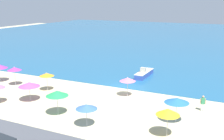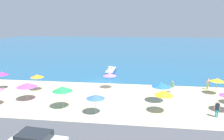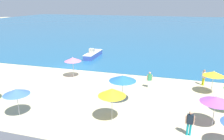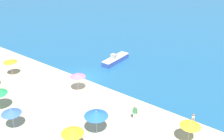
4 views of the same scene
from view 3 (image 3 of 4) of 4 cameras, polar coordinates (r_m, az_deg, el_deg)
ground_plane at (r=28.31m, az=-10.78°, el=0.17°), size 160.00×160.00×0.00m
sea at (r=80.45m, az=7.21°, el=11.45°), size 150.00×110.00×0.05m
beach_umbrella_2 at (r=16.26m, az=25.51°, el=-7.00°), size 2.04×2.04×2.29m
beach_umbrella_4 at (r=15.30m, az=-0.00°, el=-5.80°), size 1.98×1.98×2.57m
beach_umbrella_7 at (r=24.79m, az=-10.19°, el=2.73°), size 1.89×1.89×2.37m
beach_umbrella_10 at (r=18.16m, az=2.78°, el=-2.13°), size 2.29×2.29×2.49m
beach_umbrella_12 at (r=21.98m, az=25.04°, el=-0.86°), size 1.89×1.89×2.25m
beach_umbrella_14 at (r=17.63m, az=-23.74°, el=-5.22°), size 1.95×1.95×2.20m
bather_0 at (r=24.20m, az=22.85°, el=-1.59°), size 0.36×0.52×1.68m
bather_1 at (r=15.07m, az=19.65°, el=-12.62°), size 0.57×0.25×1.73m
bather_2 at (r=21.96m, az=9.79°, el=-2.31°), size 0.54×0.33×1.67m
skiff_nearshore at (r=33.81m, az=-4.93°, el=4.09°), size 1.38×5.39×1.45m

